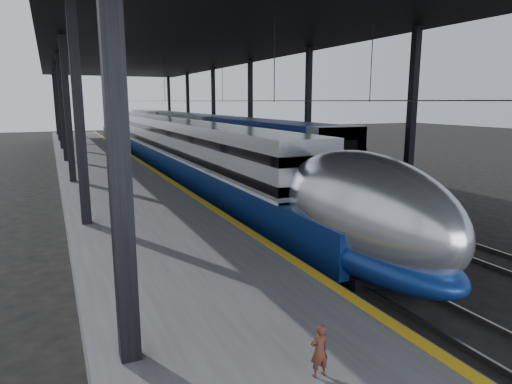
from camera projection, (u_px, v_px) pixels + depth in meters
ground at (286, 269)px, 15.13m from camera, size 160.00×160.00×0.00m
platform at (106, 175)px, 31.51m from camera, size 6.00×80.00×1.00m
yellow_strip at (146, 165)px, 32.54m from camera, size 0.30×80.00×0.01m
rails at (215, 173)px, 34.81m from camera, size 6.52×80.00×0.16m
canopy at (178, 48)px, 32.00m from camera, size 18.00×75.00×9.47m
tgv_train at (163, 143)px, 39.06m from camera, size 2.87×65.20×4.11m
second_train at (193, 133)px, 48.22m from camera, size 3.05×56.05×4.20m
child at (319, 350)px, 7.49m from camera, size 0.34×0.23×0.92m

